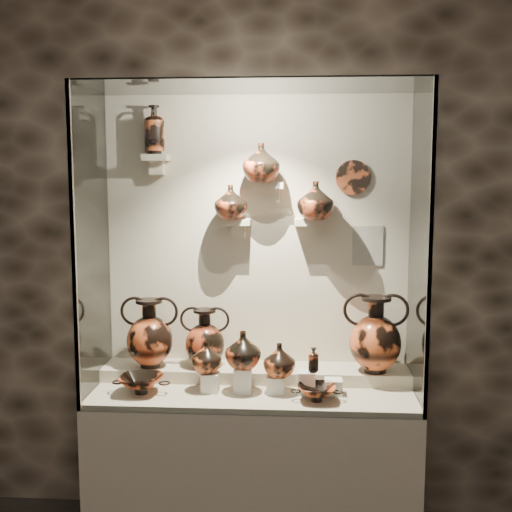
% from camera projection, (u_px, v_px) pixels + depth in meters
% --- Properties ---
extents(wall_back, '(5.00, 0.02, 3.20)m').
position_uv_depth(wall_back, '(257.00, 239.00, 3.61)').
color(wall_back, black).
rests_on(wall_back, ground).
extents(plinth, '(1.70, 0.60, 0.80)m').
position_uv_depth(plinth, '(253.00, 466.00, 3.45)').
color(plinth, beige).
rests_on(plinth, floor).
extents(front_tier, '(1.68, 0.58, 0.03)m').
position_uv_depth(front_tier, '(253.00, 392.00, 3.39)').
color(front_tier, '#C5B499').
rests_on(front_tier, plinth).
extents(rear_tier, '(1.70, 0.25, 0.10)m').
position_uv_depth(rear_tier, '(255.00, 375.00, 3.56)').
color(rear_tier, '#C5B499').
rests_on(rear_tier, plinth).
extents(back_panel, '(1.70, 0.03, 1.60)m').
position_uv_depth(back_panel, '(257.00, 239.00, 3.61)').
color(back_panel, beige).
rests_on(back_panel, plinth).
extents(glass_front, '(1.70, 0.01, 1.60)m').
position_uv_depth(glass_front, '(248.00, 252.00, 3.00)').
color(glass_front, white).
rests_on(glass_front, plinth).
extents(glass_left, '(0.01, 0.60, 1.60)m').
position_uv_depth(glass_left, '(92.00, 244.00, 3.35)').
color(glass_left, white).
rests_on(glass_left, plinth).
extents(glass_right, '(0.01, 0.60, 1.60)m').
position_uv_depth(glass_right, '(420.00, 246.00, 3.24)').
color(glass_right, white).
rests_on(glass_right, plinth).
extents(glass_top, '(1.70, 0.60, 0.01)m').
position_uv_depth(glass_top, '(253.00, 86.00, 3.19)').
color(glass_top, white).
rests_on(glass_top, back_panel).
extents(frame_post_left, '(0.02, 0.02, 1.60)m').
position_uv_depth(frame_post_left, '(74.00, 250.00, 3.06)').
color(frame_post_left, gray).
rests_on(frame_post_left, plinth).
extents(frame_post_right, '(0.02, 0.02, 1.60)m').
position_uv_depth(frame_post_right, '(430.00, 253.00, 2.95)').
color(frame_post_right, gray).
rests_on(frame_post_right, plinth).
extents(pedestal_a, '(0.09, 0.09, 0.10)m').
position_uv_depth(pedestal_a, '(210.00, 382.00, 3.35)').
color(pedestal_a, silver).
rests_on(pedestal_a, front_tier).
extents(pedestal_b, '(0.09, 0.09, 0.13)m').
position_uv_depth(pedestal_b, '(243.00, 380.00, 3.34)').
color(pedestal_b, silver).
rests_on(pedestal_b, front_tier).
extents(pedestal_c, '(0.09, 0.09, 0.09)m').
position_uv_depth(pedestal_c, '(275.00, 384.00, 3.33)').
color(pedestal_c, silver).
rests_on(pedestal_c, front_tier).
extents(pedestal_d, '(0.09, 0.09, 0.12)m').
position_uv_depth(pedestal_d, '(306.00, 382.00, 3.32)').
color(pedestal_d, silver).
rests_on(pedestal_d, front_tier).
extents(pedestal_e, '(0.09, 0.09, 0.08)m').
position_uv_depth(pedestal_e, '(333.00, 387.00, 3.31)').
color(pedestal_e, silver).
rests_on(pedestal_e, front_tier).
extents(bracket_ul, '(0.14, 0.12, 0.04)m').
position_uv_depth(bracket_ul, '(156.00, 158.00, 3.51)').
color(bracket_ul, beige).
rests_on(bracket_ul, back_panel).
extents(bracket_ca, '(0.14, 0.12, 0.04)m').
position_uv_depth(bracket_ca, '(238.00, 222.00, 3.53)').
color(bracket_ca, beige).
rests_on(bracket_ca, back_panel).
extents(bracket_cb, '(0.10, 0.12, 0.04)m').
position_uv_depth(bracket_cb, '(274.00, 185.00, 3.49)').
color(bracket_cb, beige).
rests_on(bracket_cb, back_panel).
extents(bracket_cc, '(0.14, 0.12, 0.04)m').
position_uv_depth(bracket_cc, '(307.00, 222.00, 3.50)').
color(bracket_cc, beige).
rests_on(bracket_cc, back_panel).
extents(amphora_left, '(0.40, 0.40, 0.38)m').
position_uv_depth(amphora_left, '(150.00, 333.00, 3.53)').
color(amphora_left, '#CD5427').
rests_on(amphora_left, rear_tier).
extents(amphora_mid, '(0.33, 0.33, 0.33)m').
position_uv_depth(amphora_mid, '(205.00, 338.00, 3.54)').
color(amphora_mid, '#AE3F1E').
rests_on(amphora_mid, rear_tier).
extents(amphora_right, '(0.41, 0.41, 0.42)m').
position_uv_depth(amphora_right, '(375.00, 334.00, 3.44)').
color(amphora_right, '#CD5427').
rests_on(amphora_right, rear_tier).
extents(jug_a, '(0.19, 0.19, 0.17)m').
position_uv_depth(jug_a, '(207.00, 357.00, 3.35)').
color(jug_a, '#CD5427').
rests_on(jug_a, pedestal_a).
extents(jug_b, '(0.22, 0.22, 0.20)m').
position_uv_depth(jug_b, '(243.00, 350.00, 3.32)').
color(jug_b, '#AE3F1E').
rests_on(jug_b, pedestal_b).
extents(jug_c, '(0.18, 0.18, 0.17)m').
position_uv_depth(jug_c, '(279.00, 360.00, 3.31)').
color(jug_c, '#CD5427').
rests_on(jug_c, pedestal_c).
extents(lekythos_small, '(0.07, 0.07, 0.15)m').
position_uv_depth(lekythos_small, '(313.00, 358.00, 3.28)').
color(lekythos_small, '#AE3F1E').
rests_on(lekythos_small, pedestal_d).
extents(kylix_left, '(0.35, 0.33, 0.12)m').
position_uv_depth(kylix_left, '(141.00, 382.00, 3.32)').
color(kylix_left, '#AE3F1E').
rests_on(kylix_left, front_tier).
extents(kylix_right, '(0.26, 0.23, 0.10)m').
position_uv_depth(kylix_right, '(317.00, 391.00, 3.21)').
color(kylix_right, '#CD5427').
rests_on(kylix_right, front_tier).
extents(lekythos_tall, '(0.16, 0.16, 0.30)m').
position_uv_depth(lekythos_tall, '(154.00, 127.00, 3.48)').
color(lekythos_tall, '#CD5427').
rests_on(lekythos_tall, bracket_ul).
extents(ovoid_vase_a, '(0.22, 0.22, 0.19)m').
position_uv_depth(ovoid_vase_a, '(231.00, 202.00, 3.48)').
color(ovoid_vase_a, '#AE3F1E').
rests_on(ovoid_vase_a, bracket_ca).
extents(ovoid_vase_b, '(0.20, 0.20, 0.21)m').
position_uv_depth(ovoid_vase_b, '(261.00, 162.00, 3.43)').
color(ovoid_vase_b, '#AE3F1E').
rests_on(ovoid_vase_b, bracket_cb).
extents(ovoid_vase_c, '(0.24, 0.24, 0.21)m').
position_uv_depth(ovoid_vase_c, '(316.00, 200.00, 3.43)').
color(ovoid_vase_c, '#AE3F1E').
rests_on(ovoid_vase_c, bracket_cc).
extents(wall_plate, '(0.19, 0.02, 0.19)m').
position_uv_depth(wall_plate, '(353.00, 177.00, 3.50)').
color(wall_plate, '#AB4521').
rests_on(wall_plate, back_panel).
extents(info_placard, '(0.17, 0.01, 0.22)m').
position_uv_depth(info_placard, '(368.00, 246.00, 3.55)').
color(info_placard, beige).
rests_on(info_placard, back_panel).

